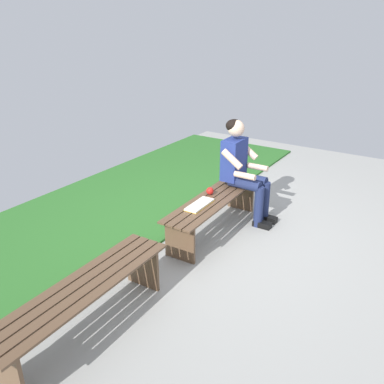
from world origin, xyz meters
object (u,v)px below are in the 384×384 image
(bench_far, at_px, (84,297))
(book_open, at_px, (200,205))
(apple, at_px, (210,191))
(bench_near, at_px, (214,205))
(person_seated, at_px, (243,167))

(bench_far, relative_size, book_open, 4.07)
(apple, bearing_deg, bench_far, 2.40)
(apple, height_order, book_open, apple)
(book_open, bearing_deg, bench_near, 174.24)
(bench_far, distance_m, apple, 2.06)
(apple, bearing_deg, person_seated, 157.72)
(bench_near, distance_m, bench_far, 2.01)
(person_seated, xyz_separation_m, apple, (0.45, -0.19, -0.20))
(bench_near, relative_size, bench_far, 1.01)
(bench_near, xyz_separation_m, person_seated, (-0.50, 0.10, 0.35))
(bench_near, bearing_deg, person_seated, 168.68)
(bench_far, xyz_separation_m, book_open, (-1.72, -0.02, 0.11))
(apple, bearing_deg, book_open, 11.07)
(bench_far, height_order, book_open, book_open)
(person_seated, distance_m, apple, 0.53)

